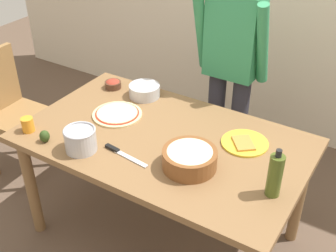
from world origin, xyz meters
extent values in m
plane|color=brown|center=(0.00, 0.00, 0.00)|extent=(8.00, 8.00, 0.00)
cube|color=brown|center=(0.00, 0.00, 0.74)|extent=(1.60, 0.96, 0.04)
cylinder|color=brown|center=(-0.72, -0.40, 0.36)|extent=(0.07, 0.07, 0.72)
cylinder|color=brown|center=(-0.72, 0.40, 0.36)|extent=(0.07, 0.07, 0.72)
cylinder|color=brown|center=(0.72, 0.40, 0.36)|extent=(0.07, 0.07, 0.72)
cylinder|color=#2D2D38|center=(-0.03, 0.76, 0.42)|extent=(0.12, 0.12, 0.85)
cylinder|color=#2D2D38|center=(0.15, 0.76, 0.42)|extent=(0.12, 0.12, 0.85)
cube|color=#338C59|center=(0.06, 0.76, 1.12)|extent=(0.34, 0.20, 0.55)
cylinder|color=#338C59|center=(-0.15, 0.71, 1.12)|extent=(0.07, 0.21, 0.55)
cylinder|color=#338C59|center=(0.27, 0.71, 1.12)|extent=(0.07, 0.21, 0.55)
cube|color=olive|center=(-1.25, 0.01, 0.47)|extent=(0.41, 0.41, 0.05)
cylinder|color=olive|center=(-1.08, -0.15, 0.23)|extent=(0.04, 0.04, 0.45)
cylinder|color=olive|center=(-1.08, 0.19, 0.23)|extent=(0.04, 0.04, 0.45)
cylinder|color=olive|center=(-1.42, 0.18, 0.23)|extent=(0.04, 0.04, 0.45)
cylinder|color=beige|center=(-0.37, 0.05, 0.77)|extent=(0.30, 0.30, 0.01)
cylinder|color=#B22D1E|center=(-0.37, 0.05, 0.77)|extent=(0.27, 0.27, 0.00)
cylinder|color=beige|center=(-0.37, 0.05, 0.78)|extent=(0.25, 0.25, 0.00)
cylinder|color=gold|center=(0.41, 0.18, 0.77)|extent=(0.26, 0.26, 0.01)
cube|color=#CC8438|center=(0.41, 0.16, 0.78)|extent=(0.17, 0.17, 0.01)
cylinder|color=brown|center=(0.25, -0.15, 0.81)|extent=(0.28, 0.28, 0.10)
ellipsoid|color=beige|center=(0.25, -0.15, 0.85)|extent=(0.25, 0.25, 0.05)
cylinder|color=#B7B7BC|center=(-0.36, 0.34, 0.80)|extent=(0.20, 0.20, 0.08)
cylinder|color=#4C2D1E|center=(-0.61, 0.32, 0.78)|extent=(0.11, 0.11, 0.04)
ellipsoid|color=#9E3323|center=(-0.61, 0.32, 0.80)|extent=(0.10, 0.10, 0.05)
cylinder|color=#47561E|center=(0.68, -0.12, 0.87)|extent=(0.07, 0.07, 0.22)
cylinder|color=black|center=(0.68, -0.12, 1.00)|extent=(0.03, 0.03, 0.04)
cylinder|color=#B7B7BC|center=(-0.31, -0.33, 0.82)|extent=(0.17, 0.17, 0.12)
torus|color=#A5A5AD|center=(-0.31, -0.33, 0.88)|extent=(0.17, 0.17, 0.01)
cylinder|color=orange|center=(-0.69, -0.35, 0.80)|extent=(0.07, 0.07, 0.08)
cube|color=silver|center=(-0.04, -0.26, 0.76)|extent=(0.22, 0.05, 0.01)
cube|color=black|center=(-0.17, -0.24, 0.77)|extent=(0.09, 0.03, 0.02)
ellipsoid|color=#2D4219|center=(-0.54, -0.38, 0.80)|extent=(0.06, 0.06, 0.07)
camera|label=1|loc=(1.08, -1.69, 2.14)|focal=46.33mm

